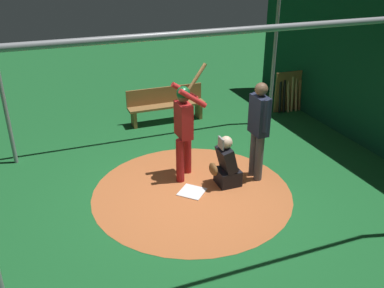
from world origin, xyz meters
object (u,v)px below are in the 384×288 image
umpire (259,126)px  bat_rack (295,92)px  bench (166,104)px  home_plate (192,192)px  batter (184,124)px  catcher (226,166)px

umpire → bat_rack: 3.90m
bench → home_plate: bearing=79.9°
home_plate → bench: 3.41m
home_plate → batter: batter is taller
home_plate → batter: size_ratio=0.20×
home_plate → bat_rack: size_ratio=0.36×
bat_rack → batter: bearing=30.4°
catcher → home_plate: bearing=3.6°
bat_rack → bench: bat_rack is taller
batter → bat_rack: (-3.91, -2.29, -0.59)m
home_plate → bat_rack: bearing=-144.1°
batter → bat_rack: size_ratio=1.79×
home_plate → catcher: (-0.67, -0.04, 0.37)m
umpire → bat_rack: bearing=-133.9°
home_plate → umpire: size_ratio=0.23×
catcher → bench: catcher is taller
home_plate → bench: bench is taller
batter → umpire: (-1.23, 0.49, -0.04)m
batter → umpire: bearing=158.2°
batter → bench: bearing=-100.7°
catcher → umpire: (-0.64, -0.05, 0.67)m
bat_rack → bench: (3.39, -0.45, -0.04)m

